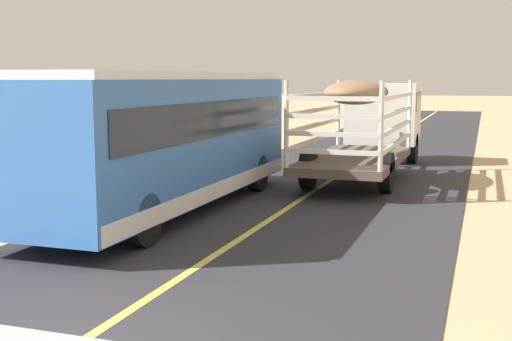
# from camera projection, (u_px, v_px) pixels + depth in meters

# --- Properties ---
(livestock_truck) EXTENTS (2.53, 9.70, 3.02)m
(livestock_truck) POSITION_uv_depth(u_px,v_px,m) (374.00, 117.00, 22.42)
(livestock_truck) COLOR silver
(livestock_truck) RESTS_ON road_surface
(bus) EXTENTS (2.54, 10.00, 3.21)m
(bus) POSITION_uv_depth(u_px,v_px,m) (167.00, 137.00, 15.43)
(bus) COLOR #3872C6
(bus) RESTS_ON road_surface
(boulder_mid_field) EXTENTS (1.21, 1.28, 0.70)m
(boulder_mid_field) POSITION_uv_depth(u_px,v_px,m) (46.00, 129.00, 36.45)
(boulder_mid_field) COLOR #84705B
(boulder_mid_field) RESTS_ON ground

